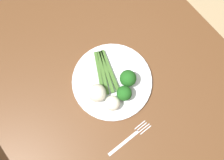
{
  "coord_description": "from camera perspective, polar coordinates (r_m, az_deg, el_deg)",
  "views": [
    {
      "loc": [
        0.17,
        -0.11,
        1.47
      ],
      "look_at": [
        0.01,
        0.01,
        0.77
      ],
      "focal_mm": 34.72,
      "sensor_mm": 36.0,
      "label": 1
    }
  ],
  "objects": [
    {
      "name": "broccoli_front_left",
      "position": [
        0.7,
        4.23,
        0.43
      ],
      "size": [
        0.05,
        0.05,
        0.07
      ],
      "color": "#4C7F2B",
      "rests_on": "plate"
    },
    {
      "name": "ground_plane",
      "position": [
        1.49,
        -0.6,
        -8.39
      ],
      "size": [
        6.0,
        6.0,
        0.02
      ],
      "primitive_type": "cube",
      "color": "tan"
    },
    {
      "name": "dining_table",
      "position": [
        0.86,
        -1.04,
        -2.57
      ],
      "size": [
        1.27,
        0.89,
        0.75
      ],
      "color": "brown",
      "rests_on": "ground_plane"
    },
    {
      "name": "broccoli_front",
      "position": [
        0.69,
        3.25,
        -3.51
      ],
      "size": [
        0.05,
        0.05,
        0.06
      ],
      "color": "#4C7F2B",
      "rests_on": "plate"
    },
    {
      "name": "fork",
      "position": [
        0.72,
        4.69,
        -14.97
      ],
      "size": [
        0.03,
        0.17,
        0.0
      ],
      "rotation": [
        0.0,
        0.0,
        1.59
      ],
      "color": "silver",
      "rests_on": "dining_table"
    },
    {
      "name": "asparagus_bundle",
      "position": [
        0.74,
        -1.94,
        2.16
      ],
      "size": [
        0.16,
        0.1,
        0.01
      ],
      "rotation": [
        0.0,
        0.0,
        5.9
      ],
      "color": "#3D6626",
      "rests_on": "plate"
    },
    {
      "name": "cauliflower_back",
      "position": [
        0.7,
        -3.93,
        -3.44
      ],
      "size": [
        0.06,
        0.06,
        0.06
      ],
      "primitive_type": "sphere",
      "color": "silver",
      "rests_on": "plate"
    },
    {
      "name": "cauliflower_left",
      "position": [
        0.69,
        0.13,
        -6.12
      ],
      "size": [
        0.05,
        0.05,
        0.05
      ],
      "primitive_type": "sphere",
      "color": "white",
      "rests_on": "plate"
    },
    {
      "name": "plate",
      "position": [
        0.74,
        0.0,
        -0.27
      ],
      "size": [
        0.27,
        0.27,
        0.01
      ],
      "primitive_type": "cylinder",
      "color": "white",
      "rests_on": "dining_table"
    }
  ]
}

